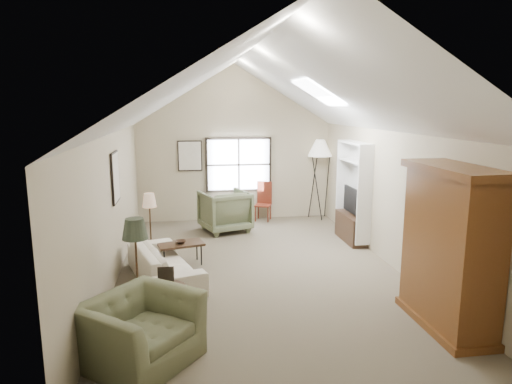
{
  "coord_description": "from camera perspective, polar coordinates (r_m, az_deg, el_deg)",
  "views": [
    {
      "loc": [
        -1.27,
        -7.74,
        2.97
      ],
      "look_at": [
        0.0,
        0.4,
        1.4
      ],
      "focal_mm": 32.0,
      "sensor_mm": 36.0,
      "label": 1
    }
  ],
  "objects": [
    {
      "name": "room_shell",
      "position": [
        7.84,
        0.46,
        12.53
      ],
      "size": [
        5.01,
        8.01,
        4.0
      ],
      "color": "#6F634F",
      "rests_on": "ground"
    },
    {
      "name": "window",
      "position": [
        11.88,
        -2.18,
        3.43
      ],
      "size": [
        1.72,
        0.08,
        1.42
      ],
      "primitive_type": "cube",
      "color": "black",
      "rests_on": "room_shell"
    },
    {
      "name": "skylight",
      "position": [
        9.02,
        7.88,
        12.28
      ],
      "size": [
        0.8,
        1.2,
        0.52
      ],
      "primitive_type": null,
      "color": "white",
      "rests_on": "room_shell"
    },
    {
      "name": "wall_art",
      "position": [
        9.78,
        -12.4,
        3.24
      ],
      "size": [
        1.97,
        3.71,
        0.88
      ],
      "color": "black",
      "rests_on": "room_shell"
    },
    {
      "name": "armoire",
      "position": [
        6.63,
        23.13,
        -6.5
      ],
      "size": [
        0.6,
        1.5,
        2.2
      ],
      "primitive_type": "cube",
      "color": "brown",
      "rests_on": "ground"
    },
    {
      "name": "tv_alcove",
      "position": [
        10.18,
        12.06,
        0.25
      ],
      "size": [
        0.32,
        1.3,
        2.1
      ],
      "primitive_type": "cube",
      "color": "white",
      "rests_on": "ground"
    },
    {
      "name": "media_console",
      "position": [
        10.35,
        11.77,
        -4.38
      ],
      "size": [
        0.34,
        1.18,
        0.6
      ],
      "primitive_type": "cube",
      "color": "#382316",
      "rests_on": "ground"
    },
    {
      "name": "tv_panel",
      "position": [
        10.21,
        11.91,
        -1.02
      ],
      "size": [
        0.05,
        0.9,
        0.55
      ],
      "primitive_type": "cube",
      "color": "black",
      "rests_on": "media_console"
    },
    {
      "name": "sofa",
      "position": [
        8.05,
        -11.39,
        -8.72
      ],
      "size": [
        1.44,
        2.29,
        0.62
      ],
      "primitive_type": "imported",
      "rotation": [
        0.0,
        0.0,
        1.88
      ],
      "color": "beige",
      "rests_on": "ground"
    },
    {
      "name": "armchair_near",
      "position": [
        5.69,
        -14.23,
        -16.46
      ],
      "size": [
        1.6,
        1.61,
        0.79
      ],
      "primitive_type": "imported",
      "rotation": [
        0.0,
        0.0,
        0.87
      ],
      "color": "#5E6849",
      "rests_on": "ground"
    },
    {
      "name": "armchair_far",
      "position": [
        10.92,
        -3.91,
        -2.37
      ],
      "size": [
        1.32,
        1.34,
        0.98
      ],
      "primitive_type": "imported",
      "rotation": [
        0.0,
        0.0,
        3.45
      ],
      "color": "#636C4C",
      "rests_on": "ground"
    },
    {
      "name": "coffee_table",
      "position": [
        8.79,
        -9.34,
        -7.64
      ],
      "size": [
        0.92,
        0.64,
        0.43
      ],
      "primitive_type": "cube",
      "rotation": [
        0.0,
        0.0,
        0.23
      ],
      "color": "#3C2A18",
      "rests_on": "ground"
    },
    {
      "name": "bowl",
      "position": [
        8.72,
        -9.39,
        -6.15
      ],
      "size": [
        0.24,
        0.24,
        0.05
      ],
      "primitive_type": "imported",
      "rotation": [
        0.0,
        0.0,
        0.23
      ],
      "color": "#371F16",
      "rests_on": "coffee_table"
    },
    {
      "name": "side_table",
      "position": [
        6.57,
        -11.06,
        -13.7
      ],
      "size": [
        0.67,
        0.67,
        0.54
      ],
      "primitive_type": "cylinder",
      "rotation": [
        0.0,
        0.0,
        0.3
      ],
      "color": "#311D14",
      "rests_on": "ground"
    },
    {
      "name": "side_chair",
      "position": [
        11.87,
        0.89,
        -1.2
      ],
      "size": [
        0.51,
        0.51,
        1.01
      ],
      "primitive_type": "cube",
      "rotation": [
        0.0,
        0.0,
        -0.39
      ],
      "color": "maroon",
      "rests_on": "ground"
    },
    {
      "name": "tripod_lamp",
      "position": [
        12.1,
        7.91,
        1.64
      ],
      "size": [
        0.71,
        0.71,
        2.13
      ],
      "primitive_type": null,
      "rotation": [
        0.0,
        0.0,
        0.15
      ],
      "color": "white",
      "rests_on": "ground"
    },
    {
      "name": "dark_lamp",
      "position": [
        6.61,
        -14.66,
        -9.26
      ],
      "size": [
        0.45,
        0.45,
        1.49
      ],
      "primitive_type": null,
      "rotation": [
        0.0,
        0.0,
        0.3
      ],
      "color": "#262D1F",
      "rests_on": "ground"
    },
    {
      "name": "tan_lamp",
      "position": [
        9.11,
        -13.06,
        -4.13
      ],
      "size": [
        0.34,
        0.34,
        1.34
      ],
      "primitive_type": null,
      "rotation": [
        0.0,
        0.0,
        0.3
      ],
      "color": "tan",
      "rests_on": "ground"
    }
  ]
}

